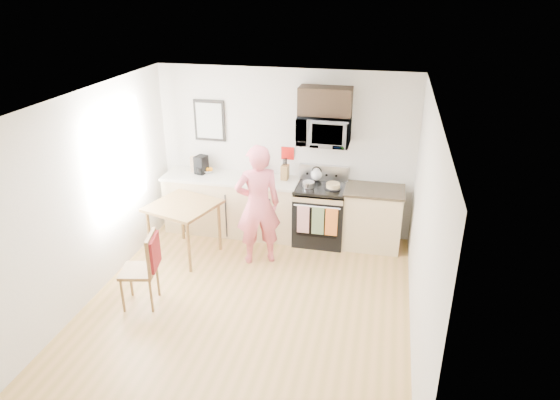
% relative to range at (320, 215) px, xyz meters
% --- Properties ---
extents(floor, '(4.60, 4.60, 0.00)m').
position_rel_range_xyz_m(floor, '(-0.63, -1.98, -0.44)').
color(floor, '#AF8843').
rests_on(floor, ground).
extents(back_wall, '(4.00, 0.04, 2.60)m').
position_rel_range_xyz_m(back_wall, '(-0.63, 0.32, 0.86)').
color(back_wall, silver).
rests_on(back_wall, floor).
extents(front_wall, '(4.00, 0.04, 2.60)m').
position_rel_range_xyz_m(front_wall, '(-0.63, -4.28, 0.86)').
color(front_wall, silver).
rests_on(front_wall, floor).
extents(left_wall, '(0.04, 4.60, 2.60)m').
position_rel_range_xyz_m(left_wall, '(-2.63, -1.98, 0.86)').
color(left_wall, silver).
rests_on(left_wall, floor).
extents(right_wall, '(0.04, 4.60, 2.60)m').
position_rel_range_xyz_m(right_wall, '(1.37, -1.98, 0.86)').
color(right_wall, silver).
rests_on(right_wall, floor).
extents(ceiling, '(4.00, 4.60, 0.04)m').
position_rel_range_xyz_m(ceiling, '(-0.63, -1.98, 2.16)').
color(ceiling, white).
rests_on(ceiling, back_wall).
extents(window, '(0.06, 1.40, 1.50)m').
position_rel_range_xyz_m(window, '(-2.59, -1.18, 1.11)').
color(window, white).
rests_on(window, left_wall).
extents(cabinet_left, '(2.10, 0.60, 0.90)m').
position_rel_range_xyz_m(cabinet_left, '(-1.43, 0.02, 0.01)').
color(cabinet_left, '#D2C286').
rests_on(cabinet_left, floor).
extents(countertop_left, '(2.14, 0.64, 0.04)m').
position_rel_range_xyz_m(countertop_left, '(-1.43, 0.02, 0.48)').
color(countertop_left, '#EFE7CD').
rests_on(countertop_left, cabinet_left).
extents(cabinet_right, '(0.84, 0.60, 0.90)m').
position_rel_range_xyz_m(cabinet_right, '(0.80, 0.02, 0.01)').
color(cabinet_right, '#D2C286').
rests_on(cabinet_right, floor).
extents(countertop_right, '(0.88, 0.64, 0.04)m').
position_rel_range_xyz_m(countertop_right, '(0.80, 0.02, 0.48)').
color(countertop_right, black).
rests_on(countertop_right, cabinet_right).
extents(range, '(0.76, 0.70, 1.16)m').
position_rel_range_xyz_m(range, '(0.00, 0.00, 0.00)').
color(range, black).
rests_on(range, floor).
extents(microwave, '(0.76, 0.51, 0.42)m').
position_rel_range_xyz_m(microwave, '(-0.00, 0.10, 1.32)').
color(microwave, '#BCBCC1').
rests_on(microwave, back_wall).
extents(upper_cabinet, '(0.76, 0.35, 0.40)m').
position_rel_range_xyz_m(upper_cabinet, '(-0.00, 0.15, 1.74)').
color(upper_cabinet, black).
rests_on(upper_cabinet, back_wall).
extents(wall_art, '(0.50, 0.04, 0.65)m').
position_rel_range_xyz_m(wall_art, '(-1.83, 0.30, 1.31)').
color(wall_art, black).
rests_on(wall_art, back_wall).
extents(wall_trivet, '(0.20, 0.02, 0.20)m').
position_rel_range_xyz_m(wall_trivet, '(-0.58, 0.31, 0.86)').
color(wall_trivet, '#A1120D').
rests_on(wall_trivet, back_wall).
extents(person, '(0.76, 0.65, 1.76)m').
position_rel_range_xyz_m(person, '(-0.77, -0.79, 0.45)').
color(person, '#C6364E').
rests_on(person, floor).
extents(dining_table, '(0.94, 0.94, 0.82)m').
position_rel_range_xyz_m(dining_table, '(-1.87, -0.86, 0.29)').
color(dining_table, brown).
rests_on(dining_table, floor).
extents(chair, '(0.53, 0.49, 0.98)m').
position_rel_range_xyz_m(chair, '(-1.81, -2.12, 0.20)').
color(chair, brown).
rests_on(chair, floor).
extents(knife_block, '(0.11, 0.15, 0.23)m').
position_rel_range_xyz_m(knife_block, '(-0.58, 0.12, 0.62)').
color(knife_block, brown).
rests_on(knife_block, countertop_left).
extents(utensil_crock, '(0.13, 0.13, 0.39)m').
position_rel_range_xyz_m(utensil_crock, '(-1.01, 0.22, 0.66)').
color(utensil_crock, '#A1120D').
rests_on(utensil_crock, countertop_left).
extents(fruit_bowl, '(0.25, 0.25, 0.09)m').
position_rel_range_xyz_m(fruit_bowl, '(-1.84, 0.15, 0.54)').
color(fruit_bowl, white).
rests_on(fruit_bowl, countertop_left).
extents(milk_carton, '(0.11, 0.11, 0.24)m').
position_rel_range_xyz_m(milk_carton, '(-2.09, 0.16, 0.62)').
color(milk_carton, tan).
rests_on(milk_carton, countertop_left).
extents(coffee_maker, '(0.20, 0.26, 0.28)m').
position_rel_range_xyz_m(coffee_maker, '(-1.94, 0.09, 0.64)').
color(coffee_maker, black).
rests_on(coffee_maker, countertop_left).
extents(bread_bag, '(0.27, 0.15, 0.10)m').
position_rel_range_xyz_m(bread_bag, '(-0.94, -0.09, 0.55)').
color(bread_bag, tan).
rests_on(bread_bag, countertop_left).
extents(cake, '(0.25, 0.25, 0.08)m').
position_rel_range_xyz_m(cake, '(0.19, -0.05, 0.53)').
color(cake, black).
rests_on(cake, range).
extents(kettle, '(0.18, 0.18, 0.22)m').
position_rel_range_xyz_m(kettle, '(-0.10, 0.22, 0.58)').
color(kettle, white).
rests_on(kettle, range).
extents(pot, '(0.17, 0.30, 0.09)m').
position_rel_range_xyz_m(pot, '(-0.18, -0.08, 0.53)').
color(pot, '#BCBCC1').
rests_on(pot, range).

